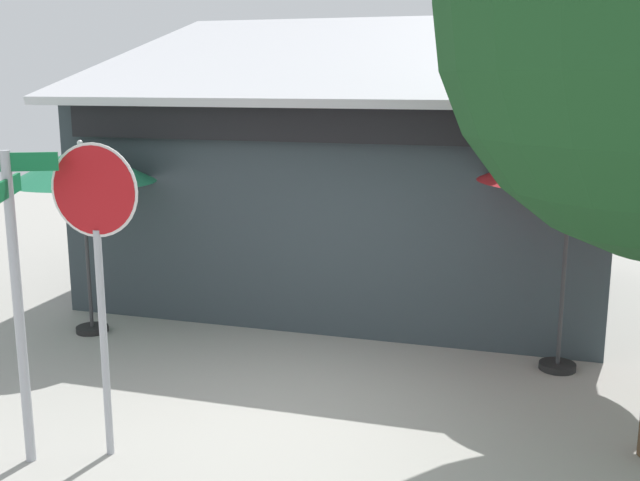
{
  "coord_description": "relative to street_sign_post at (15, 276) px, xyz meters",
  "views": [
    {
      "loc": [
        2.31,
        -7.14,
        3.47
      ],
      "look_at": [
        -0.21,
        1.2,
        1.6
      ],
      "focal_mm": 42.52,
      "sensor_mm": 36.0,
      "label": 1
    }
  ],
  "objects": [
    {
      "name": "stop_sign",
      "position": [
        0.64,
        0.33,
        0.3
      ],
      "size": [
        0.84,
        0.07,
        2.93
      ],
      "color": "#A8AAB2",
      "rests_on": "ground"
    },
    {
      "name": "patio_umbrella_crimson_center",
      "position": [
        4.69,
        3.76,
        0.73
      ],
      "size": [
        2.13,
        2.13,
        2.8
      ],
      "color": "black",
      "rests_on": "ground"
    },
    {
      "name": "cafe_building",
      "position": [
        1.42,
        6.68,
        -0.05
      ],
      "size": [
        8.15,
        5.68,
        4.62
      ],
      "color": "#333D42",
      "rests_on": "ground"
    },
    {
      "name": "patio_umbrella_forest_green_left",
      "position": [
        -1.53,
        3.34,
        0.56
      ],
      "size": [
        1.96,
        1.96,
        2.67
      ],
      "color": "black",
      "rests_on": "ground"
    },
    {
      "name": "street_sign_post",
      "position": [
        0.0,
        0.0,
        0.0
      ],
      "size": [
        0.84,
        0.79,
        2.87
      ],
      "color": "#A8AAB2",
      "rests_on": "ground"
    },
    {
      "name": "ground_plane",
      "position": [
        2.13,
        1.75,
        -1.82
      ],
      "size": [
        28.0,
        28.0,
        0.1
      ],
      "primitive_type": "cube",
      "color": "#9E9B93"
    }
  ]
}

